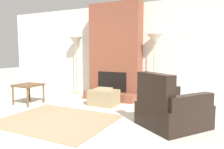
{
  "coord_description": "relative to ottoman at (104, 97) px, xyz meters",
  "views": [
    {
      "loc": [
        2.61,
        -2.56,
        1.31
      ],
      "look_at": [
        0.0,
        2.72,
        0.67
      ],
      "focal_mm": 35.0,
      "sensor_mm": 36.0,
      "label": 1
    }
  ],
  "objects": [
    {
      "name": "fireplace",
      "position": [
        -0.13,
        0.91,
        1.03
      ],
      "size": [
        1.45,
        0.78,
        2.6
      ],
      "color": "brown",
      "rests_on": "ground_plane"
    },
    {
      "name": "armchair",
      "position": [
        1.75,
        -0.85,
        0.09
      ],
      "size": [
        1.33,
        1.35,
        0.95
      ],
      "rotation": [
        0.0,
        0.0,
        2.51
      ],
      "color": "black",
      "rests_on": "ground_plane"
    },
    {
      "name": "ground_plane",
      "position": [
        -0.13,
        -2.0,
        -0.19
      ],
      "size": [
        24.0,
        24.0,
        0.0
      ],
      "primitive_type": "plane",
      "color": "beige"
    },
    {
      "name": "side_table",
      "position": [
        -1.73,
        -0.72,
        0.23
      ],
      "size": [
        0.57,
        0.59,
        0.49
      ],
      "color": "brown",
      "rests_on": "ground_plane"
    },
    {
      "name": "floor_lamp_right",
      "position": [
        0.97,
        0.92,
        1.34
      ],
      "size": [
        0.37,
        0.37,
        1.74
      ],
      "color": "tan",
      "rests_on": "ground_plane"
    },
    {
      "name": "ottoman",
      "position": [
        0.0,
        0.0,
        0.0
      ],
      "size": [
        0.66,
        0.5,
        0.42
      ],
      "color": "#998460",
      "rests_on": "ground_plane"
    },
    {
      "name": "wall_back",
      "position": [
        -0.13,
        1.18,
        1.11
      ],
      "size": [
        8.11,
        0.06,
        2.6
      ],
      "primitive_type": "cube",
      "color": "silver",
      "rests_on": "ground_plane"
    },
    {
      "name": "area_rug",
      "position": [
        -0.23,
        -1.42,
        -0.19
      ],
      "size": [
        2.05,
        1.64,
        0.01
      ],
      "primitive_type": "cube",
      "color": "#9E8966",
      "rests_on": "ground_plane"
    },
    {
      "name": "floor_lamp_left",
      "position": [
        -1.46,
        0.92,
        1.33
      ],
      "size": [
        0.37,
        0.37,
        1.72
      ],
      "color": "tan",
      "rests_on": "ground_plane"
    }
  ]
}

